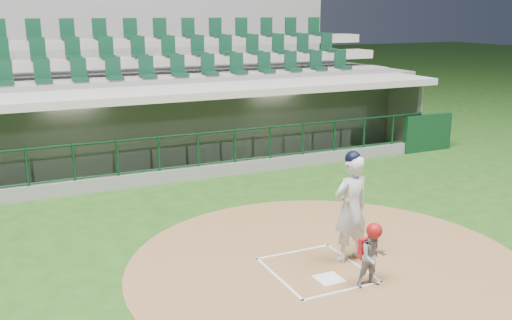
{
  "coord_description": "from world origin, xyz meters",
  "views": [
    {
      "loc": [
        -4.79,
        -8.17,
        4.38
      ],
      "look_at": [
        0.17,
        2.6,
        1.3
      ],
      "focal_mm": 40.0,
      "sensor_mm": 36.0,
      "label": 1
    }
  ],
  "objects": [
    {
      "name": "dugout_structure",
      "position": [
        0.04,
        7.82,
        0.96
      ],
      "size": [
        16.4,
        3.7,
        3.0
      ],
      "color": "slate",
      "rests_on": "ground"
    },
    {
      "name": "seating_deck",
      "position": [
        0.0,
        10.91,
        1.42
      ],
      "size": [
        17.0,
        6.72,
        5.15
      ],
      "color": "slate",
      "rests_on": "ground"
    },
    {
      "name": "batter",
      "position": [
        0.76,
        -0.16,
        1.02
      ],
      "size": [
        0.92,
        0.91,
        2.04
      ],
      "color": "silver",
      "rests_on": "dirt_circle"
    },
    {
      "name": "ground",
      "position": [
        0.0,
        0.0,
        0.0
      ],
      "size": [
        120.0,
        120.0,
        0.0
      ],
      "primitive_type": "plane",
      "color": "#204814",
      "rests_on": "ground"
    },
    {
      "name": "home_plate",
      "position": [
        0.0,
        -0.7,
        0.02
      ],
      "size": [
        0.43,
        0.43,
        0.02
      ],
      "primitive_type": "cube",
      "color": "white",
      "rests_on": "dirt_circle"
    },
    {
      "name": "catcher",
      "position": [
        0.52,
        -1.17,
        0.56
      ],
      "size": [
        0.53,
        0.43,
        1.09
      ],
      "color": "gray",
      "rests_on": "dirt_circle"
    },
    {
      "name": "batter_box_chalk",
      "position": [
        0.0,
        -0.3,
        0.02
      ],
      "size": [
        1.55,
        1.8,
        0.01
      ],
      "color": "white",
      "rests_on": "ground"
    },
    {
      "name": "dirt_circle",
      "position": [
        0.3,
        -0.2,
        0.01
      ],
      "size": [
        7.2,
        7.2,
        0.01
      ],
      "primitive_type": "cylinder",
      "color": "brown",
      "rests_on": "ground"
    }
  ]
}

